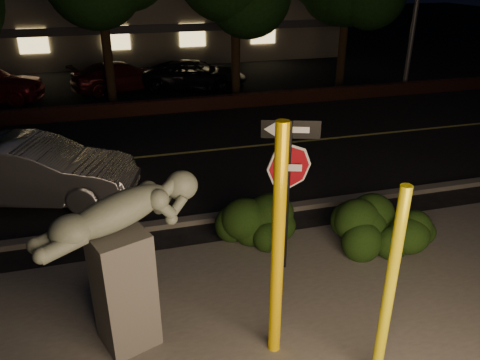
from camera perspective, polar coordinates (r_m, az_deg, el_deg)
The scene contains 18 objects.
ground at distance 16.82m, azimuth -6.31°, elevation 7.10°, with size 90.00×90.00×0.00m, color black.
patio at distance 7.45m, azimuth 8.97°, elevation -18.60°, with size 14.00×6.00×0.02m, color #4C4944.
road at distance 14.04m, azimuth -4.23°, elevation 3.54°, with size 80.00×8.00×0.01m, color black.
lane_marking at distance 14.03m, azimuth -4.24°, elevation 3.59°, with size 80.00×0.12×0.01m, color #C9BC50.
curb at distance 10.39m, azimuth 0.33°, elevation -4.13°, with size 80.00×0.25×0.12m, color #4C4944.
brick_wall at distance 17.98m, azimuth -7.06°, elevation 9.07°, with size 40.00×0.35×0.50m, color #401E14.
parking_lot at distance 23.53m, azimuth -9.26°, elevation 12.09°, with size 40.00×12.00×0.01m, color black.
building at distance 31.08m, azimuth -11.43°, elevation 18.73°, with size 22.00×10.20×4.00m.
yellow_pole_left at distance 6.17m, azimuth 4.63°, elevation -8.28°, with size 0.17×0.17×3.46m, color yellow.
yellow_pole_right at distance 6.20m, azimuth 17.74°, elevation -12.71°, with size 0.14×0.14×2.88m, color yellow.
signpost at distance 7.83m, azimuth 5.99°, elevation 1.52°, with size 0.92×0.33×2.83m.
sculpture at distance 6.62m, azimuth -14.16°, elevation -8.55°, with size 2.29×1.34×2.49m.
hedge_center at distance 9.23m, azimuth 1.63°, elevation -4.85°, with size 2.02×0.95×1.05m, color black.
hedge_right at distance 9.49m, azimuth 16.56°, elevation -4.58°, with size 1.82×0.98×1.19m, color black.
hedge_far_right at distance 9.54m, azimuth 19.84°, elevation -5.80°, with size 1.34×0.84×0.93m, color black.
silver_sedan at distance 11.78m, azimuth -23.79°, elevation 1.00°, with size 1.59×4.56×1.50m, color #9E9EA2.
parked_car_darkred at distance 21.50m, azimuth -14.22°, elevation 12.15°, with size 1.75×4.31×1.25m, color #461014.
parked_car_dark at distance 21.21m, azimuth -5.44°, elevation 12.61°, with size 2.07×4.49×1.25m, color black.
Camera 1 is at (-2.48, -5.84, 5.10)m, focal length 35.00 mm.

